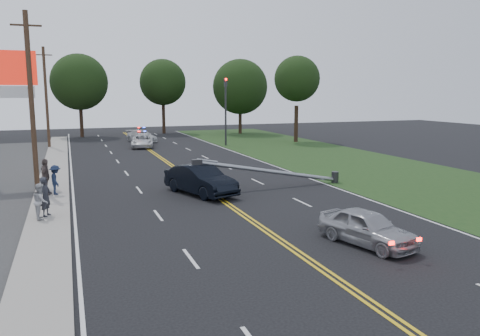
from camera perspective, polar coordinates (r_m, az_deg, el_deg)
name	(u,v)px	position (r m, az deg, el deg)	size (l,w,h in m)	color
ground	(267,231)	(19.21, 3.31, -7.72)	(120.00, 120.00, 0.00)	black
sidewalk	(52,195)	(27.41, -21.99, -3.10)	(1.80, 70.00, 0.12)	gray
grass_verge	(386,172)	(34.45, 17.39, -0.52)	(12.00, 80.00, 0.01)	#173414
centerline_yellow	(201,186)	(28.38, -4.79, -2.14)	(0.36, 80.00, 0.00)	gold
pylon_sign	(8,85)	(30.98, -26.39, 9.04)	(3.20, 0.35, 8.00)	gray
traffic_signal	(226,105)	(49.39, -1.76, 7.63)	(0.28, 0.41, 7.05)	#2D2D30
fallen_streetlight	(278,172)	(27.78, 4.65, -0.48)	(9.36, 0.44, 1.91)	#2D2D30
utility_pole_mid	(31,101)	(28.88, -24.09, 7.43)	(1.60, 0.28, 10.00)	#382619
utility_pole_far	(46,97)	(50.86, -22.55, 7.97)	(1.60, 0.28, 10.00)	#382619
tree_6	(79,82)	(61.96, -19.00, 9.88)	(6.92, 6.92, 10.28)	black
tree_7	(163,82)	(64.93, -9.40, 10.27)	(6.19, 6.19, 9.99)	black
tree_8	(240,87)	(63.59, 0.02, 9.87)	(7.34, 7.34, 9.96)	black
tree_9	(297,79)	(53.19, 6.96, 10.72)	(5.06, 5.06, 9.58)	black
crashed_sedan	(200,180)	(25.88, -4.85, -1.45)	(1.71, 4.92, 1.62)	black
waiting_sedan	(367,227)	(18.00, 15.22, -7.01)	(1.57, 3.89, 1.33)	#98999F
emergency_a	(142,141)	(48.84, -11.84, 3.22)	(2.11, 4.58, 1.27)	silver
emergency_b	(142,136)	(54.18, -11.89, 3.81)	(1.82, 4.49, 1.30)	silver
bystander_a	(46,197)	(22.55, -22.60, -3.24)	(0.65, 0.42, 1.77)	#2A2B33
bystander_b	(41,201)	(22.18, -23.14, -3.73)	(0.76, 0.59, 1.57)	#ABABB0
bystander_c	(55,180)	(27.10, -21.57, -1.35)	(1.03, 0.59, 1.60)	#18233C
bystander_d	(46,177)	(27.18, -22.62, -1.01)	(1.15, 0.48, 1.95)	#5F504C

